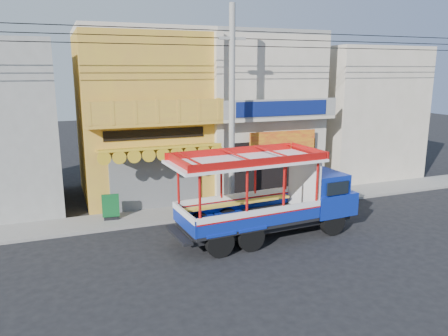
# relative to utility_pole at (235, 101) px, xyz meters

# --- Properties ---
(ground) EXTENTS (90.00, 90.00, 0.00)m
(ground) POSITION_rel_utility_pole_xyz_m (0.85, -3.30, -5.03)
(ground) COLOR black
(ground) RESTS_ON ground
(sidewalk) EXTENTS (30.00, 2.00, 0.12)m
(sidewalk) POSITION_rel_utility_pole_xyz_m (0.85, 0.70, -4.97)
(sidewalk) COLOR slate
(sidewalk) RESTS_ON ground
(shophouse_left) EXTENTS (6.00, 7.50, 8.24)m
(shophouse_left) POSITION_rel_utility_pole_xyz_m (-3.15, 4.66, -0.92)
(shophouse_left) COLOR gold
(shophouse_left) RESTS_ON ground
(shophouse_right) EXTENTS (6.00, 6.75, 8.24)m
(shophouse_right) POSITION_rel_utility_pole_xyz_m (2.85, 4.66, -0.93)
(shophouse_right) COLOR #B7AD96
(shophouse_right) RESTS_ON ground
(party_pilaster) EXTENTS (0.35, 0.30, 8.00)m
(party_pilaster) POSITION_rel_utility_pole_xyz_m (-0.15, 1.55, -1.03)
(party_pilaster) COLOR #B7AD96
(party_pilaster) RESTS_ON ground
(filler_building_right) EXTENTS (6.00, 6.00, 7.60)m
(filler_building_right) POSITION_rel_utility_pole_xyz_m (9.85, 4.70, -1.23)
(filler_building_right) COLOR #B7AD96
(filler_building_right) RESTS_ON ground
(utility_pole) EXTENTS (28.00, 0.26, 9.00)m
(utility_pole) POSITION_rel_utility_pole_xyz_m (0.00, 0.00, 0.00)
(utility_pole) COLOR gray
(utility_pole) RESTS_ON ground
(songthaew_truck) EXTENTS (7.42, 2.86, 3.39)m
(songthaew_truck) POSITION_rel_utility_pole_xyz_m (0.55, -3.04, -3.40)
(songthaew_truck) COLOR black
(songthaew_truck) RESTS_ON ground
(green_sign) EXTENTS (0.72, 0.39, 1.09)m
(green_sign) POSITION_rel_utility_pole_xyz_m (-5.34, 0.83, -4.45)
(green_sign) COLOR black
(green_sign) RESTS_ON sidewalk
(potted_plant_a) EXTENTS (1.09, 1.13, 0.96)m
(potted_plant_a) POSITION_rel_utility_pole_xyz_m (3.96, 1.15, -4.43)
(potted_plant_a) COLOR #1A5C21
(potted_plant_a) RESTS_ON sidewalk
(potted_plant_b) EXTENTS (0.68, 0.67, 0.96)m
(potted_plant_b) POSITION_rel_utility_pole_xyz_m (4.85, 0.59, -4.43)
(potted_plant_b) COLOR #1A5C21
(potted_plant_b) RESTS_ON sidewalk
(potted_plant_c) EXTENTS (0.49, 0.49, 0.85)m
(potted_plant_c) POSITION_rel_utility_pole_xyz_m (5.31, 0.89, -4.49)
(potted_plant_c) COLOR #1A5C21
(potted_plant_c) RESTS_ON sidewalk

